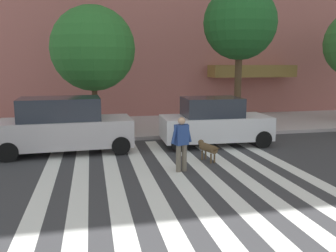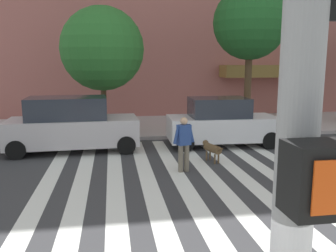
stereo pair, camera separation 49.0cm
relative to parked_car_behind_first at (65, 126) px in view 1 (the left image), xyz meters
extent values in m
plane|color=#353538|center=(2.56, -4.94, -0.97)|extent=(160.00, 160.00, 0.00)
cube|color=#B0A4A4|center=(2.56, 4.43, -0.90)|extent=(80.00, 6.00, 0.15)
cube|color=silver|center=(-0.30, -4.94, -0.97)|extent=(0.45, 12.14, 0.01)
cube|color=silver|center=(0.60, -4.94, -0.97)|extent=(0.45, 12.14, 0.01)
cube|color=silver|center=(1.50, -4.94, -0.97)|extent=(0.45, 12.14, 0.01)
cube|color=silver|center=(2.40, -4.94, -0.97)|extent=(0.45, 12.14, 0.01)
cube|color=silver|center=(3.30, -4.94, -0.97)|extent=(0.45, 12.14, 0.01)
cube|color=silver|center=(4.20, -4.94, -0.97)|extent=(0.45, 12.14, 0.01)
cube|color=silver|center=(5.10, -4.94, -0.97)|extent=(0.45, 12.14, 0.01)
cube|color=silver|center=(6.00, -4.94, -0.97)|extent=(0.45, 12.14, 0.01)
cube|color=silver|center=(6.90, -4.94, -0.97)|extent=(0.45, 12.14, 0.01)
cube|color=olive|center=(10.37, 6.83, 1.78)|extent=(5.10, 1.60, 0.70)
cube|color=#BBB4B7|center=(0.05, 0.00, -0.24)|extent=(4.72, 2.10, 0.96)
cube|color=#232833|center=(-0.13, -0.01, 0.63)|extent=(2.84, 1.80, 0.78)
cylinder|color=black|center=(1.86, 0.96, -0.64)|extent=(0.67, 0.25, 0.66)
cylinder|color=black|center=(1.93, -0.80, -0.64)|extent=(0.67, 0.25, 0.66)
cylinder|color=black|center=(-1.82, 0.81, -0.64)|extent=(0.67, 0.25, 0.66)
cylinder|color=black|center=(-1.75, -0.95, -0.64)|extent=(0.67, 0.25, 0.66)
cube|color=silver|center=(5.73, 0.00, -0.27)|extent=(4.27, 1.96, 0.90)
cube|color=#232833|center=(5.56, 0.01, 0.54)|extent=(2.25, 1.68, 0.74)
cylinder|color=black|center=(7.38, 0.79, -0.64)|extent=(0.67, 0.24, 0.66)
cylinder|color=black|center=(7.33, -0.88, -0.64)|extent=(0.67, 0.24, 0.66)
cylinder|color=black|center=(4.12, 0.89, -0.64)|extent=(0.67, 0.24, 0.66)
cylinder|color=black|center=(4.07, -0.79, -0.64)|extent=(0.67, 0.24, 0.66)
cylinder|color=#4C3823|center=(1.12, 2.81, 0.51)|extent=(0.24, 0.24, 2.67)
sphere|color=#286628|center=(1.12, 2.81, 2.85)|extent=(3.64, 3.64, 3.64)
cylinder|color=#4C3823|center=(7.77, 2.69, 1.15)|extent=(0.32, 0.32, 3.95)
sphere|color=#1E5623|center=(7.77, 2.69, 4.05)|extent=(3.36, 3.36, 3.36)
cylinder|color=#6B6051|center=(3.44, -3.21, -0.56)|extent=(0.19, 0.19, 0.82)
cylinder|color=#6B6051|center=(3.63, -3.15, -0.56)|extent=(0.19, 0.19, 0.82)
cube|color=navy|center=(3.53, -3.18, 0.15)|extent=(0.43, 0.34, 0.60)
cylinder|color=navy|center=(3.30, -3.25, 0.18)|extent=(0.24, 0.15, 0.57)
cylinder|color=navy|center=(3.76, -3.11, 0.18)|extent=(0.24, 0.15, 0.57)
sphere|color=tan|center=(3.53, -3.18, 0.56)|extent=(0.28, 0.28, 0.22)
cylinder|color=brown|center=(4.68, -2.28, -0.52)|extent=(0.46, 0.75, 0.26)
sphere|color=brown|center=(4.55, -1.87, -0.42)|extent=(0.25, 0.25, 0.20)
cylinder|color=brown|center=(4.81, -2.71, -0.47)|extent=(0.10, 0.23, 0.16)
cylinder|color=brown|center=(4.54, -2.07, -0.81)|extent=(0.07, 0.07, 0.32)
cylinder|color=brown|center=(4.67, -2.02, -0.81)|extent=(0.07, 0.07, 0.32)
cylinder|color=brown|center=(4.68, -2.54, -0.81)|extent=(0.07, 0.07, 0.32)
cylinder|color=brown|center=(4.82, -2.49, -0.81)|extent=(0.07, 0.07, 0.32)
camera|label=1|loc=(0.98, -13.13, 2.21)|focal=38.07mm
camera|label=2|loc=(1.46, -13.22, 2.21)|focal=38.07mm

